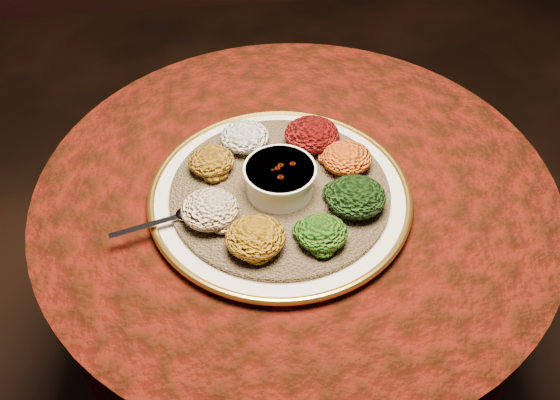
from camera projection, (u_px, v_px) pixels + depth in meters
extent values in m
plane|color=black|center=(291.00, 379.00, 1.68)|extent=(4.00, 4.00, 0.00)
cylinder|color=black|center=(291.00, 375.00, 1.66)|extent=(0.44, 0.44, 0.04)
cylinder|color=black|center=(293.00, 308.00, 1.43)|extent=(0.12, 0.12, 0.68)
cylinder|color=black|center=(296.00, 200.00, 1.17)|extent=(0.80, 0.80, 0.04)
cylinder|color=#400C05|center=(295.00, 249.00, 1.27)|extent=(0.93, 0.93, 0.34)
cylinder|color=#400C05|center=(296.00, 190.00, 1.15)|extent=(0.96, 0.96, 0.01)
cylinder|color=silver|center=(280.00, 197.00, 1.11)|extent=(0.48, 0.48, 0.02)
torus|color=gold|center=(280.00, 195.00, 1.11)|extent=(0.47, 0.47, 0.01)
cylinder|color=olive|center=(280.00, 192.00, 1.10)|extent=(0.40, 0.40, 0.01)
cylinder|color=white|center=(280.00, 179.00, 1.08)|extent=(0.12, 0.12, 0.05)
cylinder|color=white|center=(280.00, 170.00, 1.06)|extent=(0.13, 0.13, 0.01)
cylinder|color=#651E05|center=(280.00, 173.00, 1.07)|extent=(0.10, 0.10, 0.01)
ellipsoid|color=silver|center=(189.00, 213.00, 1.05)|extent=(0.05, 0.04, 0.01)
cube|color=silver|center=(149.00, 225.00, 1.04)|extent=(0.13, 0.04, 0.00)
ellipsoid|color=white|center=(245.00, 137.00, 1.17)|extent=(0.09, 0.09, 0.04)
ellipsoid|color=black|center=(312.00, 135.00, 1.17)|extent=(0.10, 0.10, 0.05)
ellipsoid|color=#B4790F|center=(347.00, 158.00, 1.13)|extent=(0.09, 0.09, 0.04)
ellipsoid|color=black|center=(356.00, 197.00, 1.05)|extent=(0.10, 0.10, 0.05)
ellipsoid|color=#AA3F0A|center=(322.00, 233.00, 1.01)|extent=(0.08, 0.08, 0.04)
ellipsoid|color=#A3660E|center=(255.00, 237.00, 0.99)|extent=(0.10, 0.09, 0.05)
ellipsoid|color=#720706|center=(210.00, 209.00, 1.04)|extent=(0.10, 0.09, 0.05)
ellipsoid|color=#956C12|center=(211.00, 161.00, 1.12)|extent=(0.08, 0.08, 0.04)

